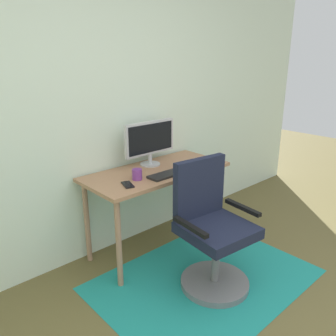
# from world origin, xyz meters

# --- Properties ---
(wall_back) EXTENTS (6.00, 0.10, 2.60)m
(wall_back) POSITION_xyz_m (0.00, 2.20, 1.30)
(wall_back) COLOR silver
(wall_back) RESTS_ON ground
(area_rug) EXTENTS (1.65, 1.21, 0.01)m
(area_rug) POSITION_xyz_m (0.35, 1.21, 0.00)
(area_rug) COLOR teal
(area_rug) RESTS_ON ground
(desk) EXTENTS (1.28, 0.58, 0.75)m
(desk) POSITION_xyz_m (0.40, 1.84, 0.66)
(desk) COLOR #A37351
(desk) RESTS_ON ground
(monitor) EXTENTS (0.52, 0.18, 0.39)m
(monitor) POSITION_xyz_m (0.45, 1.99, 0.98)
(monitor) COLOR #B2B2B7
(monitor) RESTS_ON desk
(keyboard) EXTENTS (0.43, 0.13, 0.02)m
(keyboard) POSITION_xyz_m (0.42, 1.67, 0.76)
(keyboard) COLOR black
(keyboard) RESTS_ON desk
(computer_mouse) EXTENTS (0.06, 0.10, 0.03)m
(computer_mouse) POSITION_xyz_m (0.76, 1.67, 0.77)
(computer_mouse) COLOR white
(computer_mouse) RESTS_ON desk
(coffee_cup) EXTENTS (0.08, 0.08, 0.09)m
(coffee_cup) POSITION_xyz_m (0.13, 1.76, 0.79)
(coffee_cup) COLOR #77378A
(coffee_cup) RESTS_ON desk
(cell_phone) EXTENTS (0.11, 0.15, 0.01)m
(cell_phone) POSITION_xyz_m (0.00, 1.71, 0.76)
(cell_phone) COLOR black
(cell_phone) RESTS_ON desk
(office_chair) EXTENTS (0.59, 0.53, 0.97)m
(office_chair) POSITION_xyz_m (0.36, 1.17, 0.41)
(office_chair) COLOR slate
(office_chair) RESTS_ON ground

